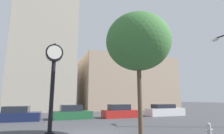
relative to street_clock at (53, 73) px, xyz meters
The scene contains 10 objects.
ground_plane 4.23m from the street_clock, ahead, with size 200.00×200.00×0.00m, color #424247.
building_tall_tower 28.55m from the street_clock, 92.52° to the left, with size 10.29×12.00×38.11m.
building_storefront_row 28.52m from the street_clock, 57.04° to the left, with size 18.81×12.00×10.39m.
street_clock is the anchor object (origin of this frame).
car_navy 8.92m from the street_clock, 108.35° to the left, with size 3.91×2.09×1.35m.
car_green 8.96m from the street_clock, 74.38° to the left, with size 3.88×1.94×1.41m.
car_red 11.09m from the street_clock, 46.10° to the left, with size 4.03×1.85×1.42m.
car_white 15.85m from the street_clock, 30.56° to the left, with size 4.70×1.73×1.38m.
fire_hydrant_near 9.35m from the street_clock, 18.36° to the right, with size 0.51×0.22×0.67m.
bare_tree 5.20m from the street_clock, 24.59° to the right, with size 3.68×3.68×6.85m.
Camera 1 is at (-2.68, -10.37, 1.95)m, focal length 28.00 mm.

